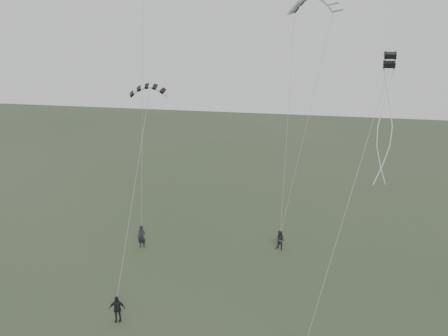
% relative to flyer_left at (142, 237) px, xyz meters
% --- Properties ---
extents(ground, '(140.00, 140.00, 0.00)m').
position_rel_flyer_left_xyz_m(ground, '(5.68, -6.85, -0.86)').
color(ground, '#314129').
rests_on(ground, ground).
extents(flyer_left, '(0.65, 0.44, 1.72)m').
position_rel_flyer_left_xyz_m(flyer_left, '(0.00, 0.00, 0.00)').
color(flyer_left, black).
rests_on(flyer_left, ground).
extents(flyer_right, '(0.90, 0.81, 1.50)m').
position_rel_flyer_left_xyz_m(flyer_right, '(10.19, 1.98, -0.11)').
color(flyer_right, '#26262C').
rests_on(flyer_right, ground).
extents(flyer_center, '(0.97, 0.63, 1.54)m').
position_rel_flyer_left_xyz_m(flyer_center, '(2.31, -8.69, -0.09)').
color(flyer_center, black).
rests_on(flyer_center, ground).
extents(kite_striped, '(2.73, 1.50, 1.20)m').
position_rel_flyer_left_xyz_m(kite_striped, '(1.36, -0.42, 11.28)').
color(kite_striped, black).
rests_on(kite_striped, flyer_center).
extents(kite_box, '(0.57, 0.71, 0.79)m').
position_rel_flyer_left_xyz_m(kite_box, '(15.85, -3.73, 13.26)').
color(kite_box, black).
rests_on(kite_box, flyer_far).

